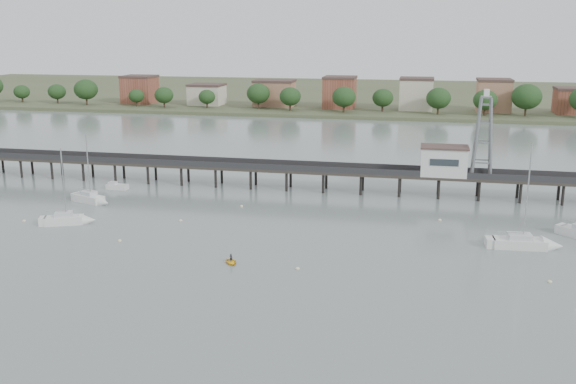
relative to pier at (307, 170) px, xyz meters
name	(u,v)px	position (x,y,z in m)	size (l,w,h in m)	color
ground_plane	(199,330)	(0.00, -60.00, -3.79)	(500.00, 500.00, 0.00)	slate
pier	(307,170)	(0.00, 0.00, 0.00)	(150.00, 5.00, 5.50)	#2D2823
pier_building	(444,161)	(25.00, 0.00, 2.87)	(8.40, 5.40, 5.30)	silver
lattice_tower	(483,137)	(31.50, 0.00, 7.31)	(3.20, 3.20, 15.50)	slate
sailboat_d	(531,244)	(36.55, -26.72, -3.16)	(9.64, 3.48, 15.50)	silver
sailboat_a	(72,220)	(-31.84, -29.39, -3.15)	(7.92, 4.88, 12.68)	silver
sailboat_b	(94,200)	(-34.65, -17.31, -3.15)	(7.99, 4.78, 12.76)	silver
white_tender	(117,187)	(-35.41, -7.11, -3.31)	(4.12, 1.87, 1.57)	silver
yellow_dinghy	(231,263)	(-2.44, -41.02, -3.79)	(1.82, 0.53, 2.55)	yellow
dinghy_occupant	(231,263)	(-2.44, -41.02, -3.79)	(0.39, 1.07, 0.26)	black
mooring_buoys	(255,234)	(-2.50, -28.62, -3.71)	(77.38, 27.75, 0.39)	#F2ECBC
far_shore	(378,95)	(0.36, 179.58, -2.85)	(500.00, 170.00, 10.40)	#475133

